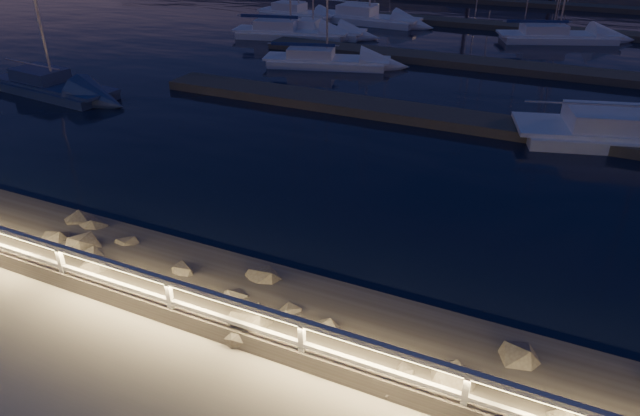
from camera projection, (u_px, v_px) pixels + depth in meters
The scene contains 12 objects.
ground at pixel (136, 308), 12.21m from camera, with size 400.00×400.00×0.00m, color #9C958D.
harbor_water at pixel (461, 51), 37.58m from camera, with size 400.00×440.00×0.60m.
guard_rail at pixel (127, 277), 11.87m from camera, with size 44.11×0.12×1.06m.
floating_docks at pixel (466, 39), 38.33m from camera, with size 22.00×36.00×0.40m.
sailboat_b at pixel (51, 85), 27.78m from camera, with size 7.40×2.90×12.29m.
sailboat_c at pixel (324, 59), 32.44m from camera, with size 7.38×3.95×12.08m.
sailboat_e at pixel (367, 17), 43.95m from camera, with size 8.13×2.96×13.66m.
sailboat_f at pixel (288, 31), 39.23m from camera, with size 8.18×4.03×13.43m.
sailboat_g at pixel (555, 35), 38.26m from camera, with size 8.08×4.97×13.32m.
sailboat_h at pixel (640, 132), 21.95m from camera, with size 10.13×5.39×16.52m.
sailboat_i at pixel (297, 13), 46.03m from camera, with size 7.07×2.64×11.86m.
sailboat_j at pixel (310, 30), 39.85m from camera, with size 7.51×3.09×12.44m.
Camera 1 is at (7.72, -7.15, 7.65)m, focal length 32.00 mm.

